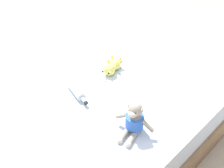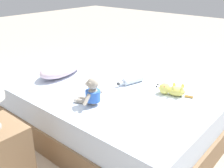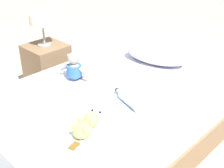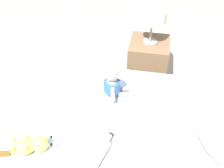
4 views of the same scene
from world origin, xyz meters
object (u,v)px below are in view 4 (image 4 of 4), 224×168
(glass_bottle, at_px, (98,155))
(bedside_lamp, at_px, (153,17))
(nightstand, at_px, (148,63))
(pillow, at_px, (219,128))
(plush_monkey, at_px, (113,84))
(bed, at_px, (115,151))
(plush_yellow_creature, at_px, (30,146))

(glass_bottle, xyz_separation_m, bedside_lamp, (-1.31, 0.20, 0.26))
(nightstand, distance_m, bedside_lamp, 0.51)
(pillow, bearing_deg, plush_monkey, -110.60)
(plush_monkey, relative_size, bedside_lamp, 0.87)
(plush_monkey, height_order, nightstand, plush_monkey)
(plush_monkey, distance_m, glass_bottle, 0.58)
(plush_monkey, height_order, bedside_lamp, bedside_lamp)
(bed, height_order, pillow, pillow)
(pillow, distance_m, glass_bottle, 0.77)
(bed, bearing_deg, plush_monkey, -167.40)
(bed, distance_m, plush_yellow_creature, 0.61)
(glass_bottle, bearing_deg, pillow, 113.29)
(glass_bottle, height_order, nightstand, glass_bottle)
(bed, height_order, nightstand, nightstand)
(plush_yellow_creature, bearing_deg, bed, 117.65)
(nightstand, xyz_separation_m, bedside_lamp, (-0.00, 0.00, 0.51))
(glass_bottle, distance_m, nightstand, 1.35)
(glass_bottle, xyz_separation_m, nightstand, (-1.31, 0.20, -0.25))
(pillow, height_order, plush_monkey, plush_monkey)
(plush_yellow_creature, bearing_deg, glass_bottle, 92.60)
(pillow, distance_m, nightstand, 1.17)
(nightstand, relative_size, bedside_lamp, 1.54)
(nightstand, bearing_deg, glass_bottle, -8.85)
(plush_monkey, distance_m, plush_yellow_creature, 0.72)
(bed, relative_size, nightstand, 3.88)
(pillow, relative_size, plush_monkey, 2.18)
(plush_yellow_creature, xyz_separation_m, bedside_lamp, (-1.33, 0.62, 0.24))
(glass_bottle, bearing_deg, bedside_lamp, 171.15)
(plush_monkey, bearing_deg, nightstand, 163.63)
(plush_yellow_creature, bearing_deg, pillow, 106.04)
(glass_bottle, relative_size, nightstand, 0.59)
(plush_yellow_creature, bearing_deg, plush_monkey, 145.73)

